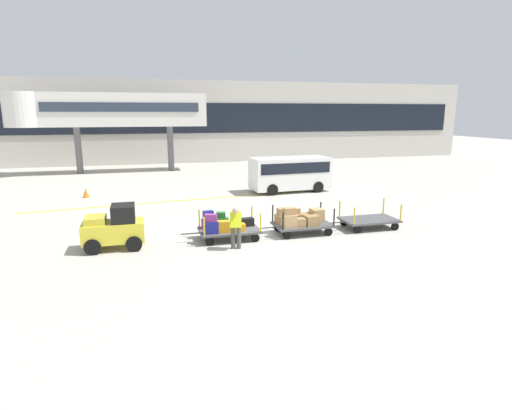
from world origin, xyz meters
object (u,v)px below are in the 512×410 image
at_px(safety_cone_near, 86,193).
at_px(baggage_cart_tail, 369,220).
at_px(baggage_cart_middle, 300,220).
at_px(baggage_handler, 236,226).
at_px(baggage_cart_lead, 225,226).
at_px(shuttle_van, 290,172).
at_px(baggage_tug, 114,228).

bearing_deg(safety_cone_near, baggage_cart_tail, -38.74).
height_order(baggage_cart_middle, safety_cone_near, baggage_cart_middle).
bearing_deg(baggage_handler, baggage_cart_lead, 97.84).
bearing_deg(shuttle_van, baggage_cart_tail, -87.09).
relative_size(baggage_tug, baggage_handler, 1.35).
height_order(baggage_tug, baggage_cart_tail, baggage_tug).
bearing_deg(baggage_tug, baggage_handler, -15.86).
distance_m(baggage_tug, safety_cone_near, 10.29).
xyz_separation_m(shuttle_van, safety_cone_near, (-11.94, 1.16, -0.96)).
bearing_deg(baggage_handler, baggage_cart_middle, 23.86).
height_order(baggage_cart_lead, baggage_cart_middle, baggage_cart_middle).
height_order(baggage_cart_lead, shuttle_van, shuttle_van).
bearing_deg(baggage_cart_tail, baggage_tug, -179.45).
bearing_deg(baggage_cart_lead, safety_cone_near, 121.93).
bearing_deg(baggage_cart_middle, baggage_cart_tail, -0.06).
bearing_deg(baggage_tug, safety_cone_near, 102.53).
xyz_separation_m(baggage_handler, shuttle_van, (5.55, 10.06, 0.37)).
distance_m(baggage_cart_tail, shuttle_van, 8.84).
relative_size(baggage_tug, baggage_cart_lead, 0.70).
bearing_deg(baggage_tug, baggage_cart_lead, 0.78).
height_order(baggage_tug, shuttle_van, shuttle_van).
xyz_separation_m(baggage_cart_tail, baggage_handler, (-6.00, -1.28, 0.52)).
bearing_deg(baggage_cart_middle, baggage_tug, -179.19).
bearing_deg(baggage_cart_middle, safety_cone_near, 133.07).
relative_size(baggage_cart_lead, baggage_cart_tail, 1.00).
height_order(baggage_cart_lead, baggage_cart_tail, baggage_cart_lead).
bearing_deg(shuttle_van, baggage_handler, -118.89).
distance_m(baggage_cart_lead, baggage_cart_tail, 6.17).
height_order(baggage_cart_lead, baggage_handler, baggage_handler).
bearing_deg(shuttle_van, baggage_tug, -137.56).
bearing_deg(baggage_cart_tail, baggage_cart_middle, 179.94).
relative_size(baggage_cart_lead, baggage_handler, 1.92).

